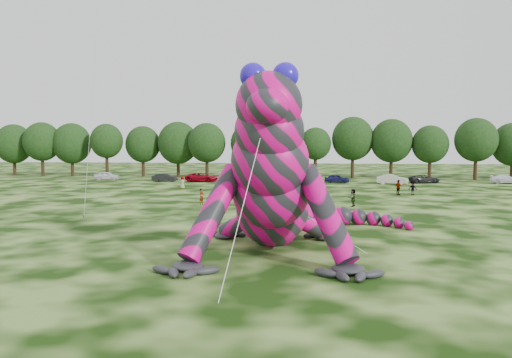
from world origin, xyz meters
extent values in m
plane|color=#16330A|center=(0.00, 0.00, 0.00)|extent=(240.00, 240.00, 0.00)
cylinder|color=silver|center=(-16.38, 8.88, 8.93)|extent=(0.02, 0.02, 18.41)
cylinder|color=#382314|center=(-17.98, 10.44, 0.12)|extent=(0.08, 0.08, 0.24)
imported|color=white|center=(-32.69, 49.96, 0.69)|extent=(4.20, 2.00, 1.39)
imported|color=black|center=(-22.41, 47.76, 0.64)|extent=(3.98, 1.60, 1.29)
imported|color=#970514|center=(-16.51, 48.03, 0.72)|extent=(5.47, 3.17, 1.43)
imported|color=#AAADB3|center=(-6.99, 46.01, 0.68)|extent=(4.72, 1.96, 1.37)
imported|color=#16184B|center=(4.27, 48.46, 0.64)|extent=(3.79, 1.54, 1.29)
imported|color=beige|center=(12.18, 46.70, 0.74)|extent=(4.58, 1.93, 1.47)
imported|color=#28272A|center=(17.38, 49.43, 0.62)|extent=(4.81, 2.89, 1.25)
imported|color=white|center=(29.28, 49.77, 0.66)|extent=(4.75, 2.50, 1.31)
imported|color=gray|center=(-16.53, 36.18, 0.83)|extent=(0.96, 0.90, 1.65)
imported|color=gray|center=(4.37, 20.16, 0.84)|extent=(1.06, 1.62, 1.67)
imported|color=gray|center=(-10.24, 19.52, 0.82)|extent=(0.61, 0.71, 1.63)
imported|color=gray|center=(12.13, 31.32, 0.82)|extent=(1.22, 1.08, 1.64)
imported|color=gray|center=(10.47, 31.22, 0.89)|extent=(0.98, 1.09, 1.78)
camera|label=1|loc=(0.37, -27.93, 6.08)|focal=35.00mm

